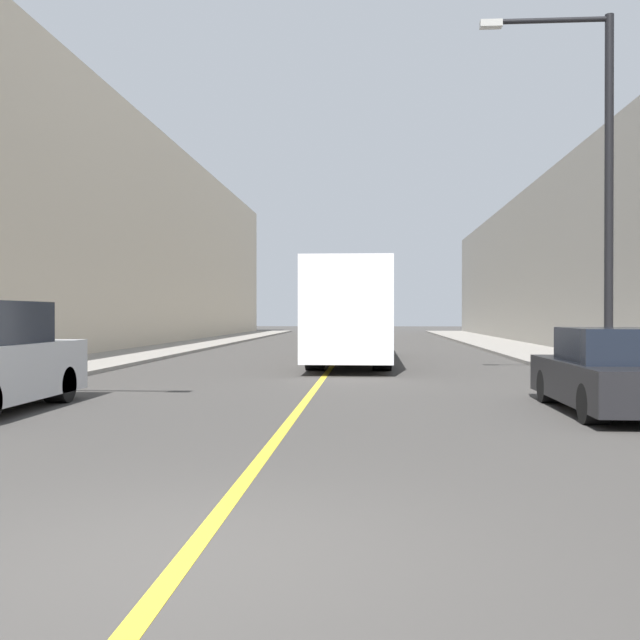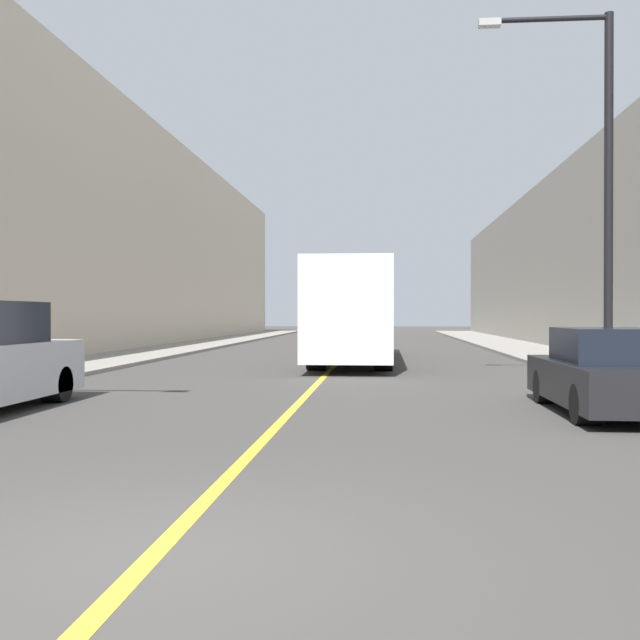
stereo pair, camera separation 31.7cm
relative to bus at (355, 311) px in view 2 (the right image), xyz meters
The scene contains 9 objects.
ground_plane 21.20m from the bus, 91.57° to the right, with size 200.00×200.00×0.00m, color #3F3D3A.
sidewalk_left 12.50m from the bus, 134.18° to the left, with size 3.37×72.00×0.12m, color gray.
sidewalk_right 11.73m from the bus, 49.92° to the left, with size 3.37×72.00×0.12m, color gray.
building_row_left 15.68m from the bus, 144.20° to the left, with size 4.00×72.00×11.30m, color beige.
building_row_right 14.49m from the bus, 38.52° to the left, with size 4.00×72.00×8.62m, color gray.
road_center_line 9.07m from the bus, 93.72° to the left, with size 0.16×72.00×0.01m, color gold.
bus is the anchor object (origin of this frame).
car_right_near 14.17m from the bus, 70.44° to the right, with size 1.77×4.48×1.44m.
street_lamp_right 10.90m from the bus, 56.04° to the right, with size 3.02×0.24×8.38m.
Camera 2 is at (1.58, -5.00, 1.66)m, focal length 42.00 mm.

